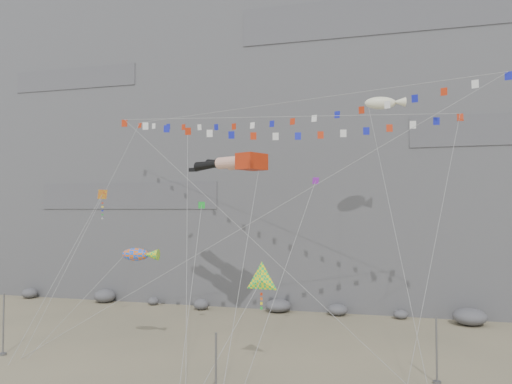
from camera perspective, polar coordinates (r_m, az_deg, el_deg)
ground at (r=36.36m, az=-3.70°, el=-18.72°), size 120.00×120.00×0.00m
cliff at (r=67.49m, az=5.38°, el=10.46°), size 80.00×28.00×50.00m
talus_boulders at (r=52.14m, az=2.55°, el=-12.89°), size 60.00×3.00×1.20m
anchor_pole_left at (r=41.33m, az=-26.91°, el=-13.33°), size 0.12×0.12×4.39m
anchor_pole_center at (r=28.21m, az=-4.60°, el=-19.57°), size 0.12×0.12×3.90m
anchor_pole_right at (r=33.32m, az=19.94°, el=-16.60°), size 0.12×0.12×4.01m
legs_kite at (r=42.18m, az=-2.64°, el=3.30°), size 8.68×17.54×20.04m
flag_banner_upper at (r=42.83m, az=2.96°, el=10.10°), size 32.68×16.87×27.70m
flag_banner_lower at (r=37.71m, az=3.55°, el=8.56°), size 24.71×7.30×20.12m
harlequin_kite at (r=44.06m, az=-17.18°, el=-0.33°), size 2.14×10.01×14.86m
fish_windsock at (r=38.18m, az=-13.61°, el=-6.96°), size 8.15×4.40×10.18m
delta_kite at (r=31.92m, az=0.59°, el=-10.07°), size 3.82×4.93×8.09m
blimp_windsock at (r=43.74m, az=14.04°, el=9.77°), size 4.84×13.46×23.13m
small_kite_a at (r=44.95m, az=-7.82°, el=6.31°), size 7.08×15.87×24.06m
small_kite_b at (r=36.66m, az=6.71°, el=0.94°), size 3.58×9.48×15.61m
small_kite_c at (r=38.96m, az=-6.26°, el=-1.75°), size 3.51×11.30×15.38m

